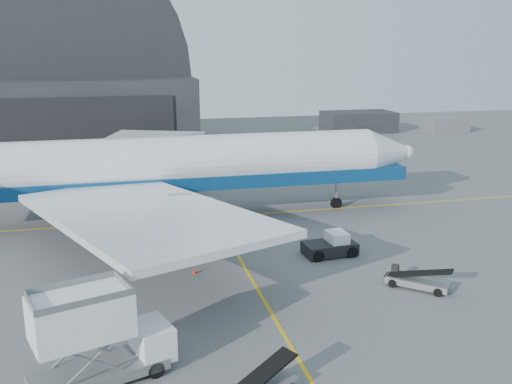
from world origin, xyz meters
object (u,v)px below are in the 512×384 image
object	(u,v)px
catering_truck	(95,337)
belt_loader_b	(417,281)
airliner	(158,167)
pushback_tug	(331,246)

from	to	relation	value
catering_truck	belt_loader_b	xyz separation A→B (m)	(21.92, 6.89, -1.98)
airliner	catering_truck	distance (m)	28.58
pushback_tug	catering_truck	bearing A→B (deg)	-145.71
airliner	belt_loader_b	xyz separation A→B (m)	(16.71, -21.06, -4.85)
airliner	catering_truck	bearing A→B (deg)	-100.57
belt_loader_b	catering_truck	bearing A→B (deg)	-119.90
airliner	belt_loader_b	distance (m)	27.31
pushback_tug	belt_loader_b	distance (m)	8.57
catering_truck	belt_loader_b	bearing A→B (deg)	-1.31
airliner	pushback_tug	xyz separation A→B (m)	(13.11, -13.29, -4.65)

